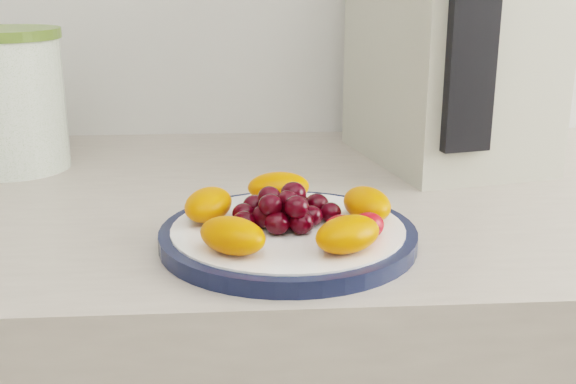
{
  "coord_description": "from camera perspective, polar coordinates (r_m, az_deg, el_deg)",
  "views": [
    {
      "loc": [
        -0.07,
        0.42,
        1.14
      ],
      "look_at": [
        -0.03,
        1.03,
        0.95
      ],
      "focal_mm": 45.0,
      "sensor_mm": 36.0,
      "label": 1
    }
  ],
  "objects": [
    {
      "name": "plate_rim",
      "position": [
        0.66,
        -0.0,
        -3.55
      ],
      "size": [
        0.23,
        0.23,
        0.01
      ],
      "primitive_type": "cylinder",
      "color": "#101732",
      "rests_on": "counter"
    },
    {
      "name": "canister_lid",
      "position": [
        0.94,
        -21.74,
        11.56
      ],
      "size": [
        0.14,
        0.14,
        0.01
      ],
      "primitive_type": "cylinder",
      "rotation": [
        0.0,
        0.0,
        0.0
      ],
      "color": "#566F2B",
      "rests_on": "canister"
    },
    {
      "name": "fruit_plate",
      "position": [
        0.65,
        0.11,
        -1.56
      ],
      "size": [
        0.2,
        0.19,
        0.04
      ],
      "color": "#DF5200",
      "rests_on": "plate_face"
    },
    {
      "name": "canister",
      "position": [
        0.95,
        -21.17,
        6.43
      ],
      "size": [
        0.13,
        0.13,
        0.16
      ],
      "primitive_type": "cylinder",
      "rotation": [
        0.0,
        0.0,
        0.0
      ],
      "color": "#426C21",
      "rests_on": "counter"
    },
    {
      "name": "appliance_panel",
      "position": [
        0.81,
        14.31,
        11.49
      ],
      "size": [
        0.06,
        0.03,
        0.24
      ],
      "primitive_type": "cube",
      "rotation": [
        0.0,
        0.0,
        0.21
      ],
      "color": "black",
      "rests_on": "appliance_body"
    },
    {
      "name": "plate_face",
      "position": [
        0.66,
        0.0,
        -3.47
      ],
      "size": [
        0.21,
        0.21,
        0.02
      ],
      "primitive_type": "cylinder",
      "color": "white",
      "rests_on": "counter"
    },
    {
      "name": "appliance_body",
      "position": [
        0.95,
        12.65,
        12.1
      ],
      "size": [
        0.24,
        0.29,
        0.32
      ],
      "primitive_type": "cube",
      "rotation": [
        0.0,
        0.0,
        0.21
      ],
      "color": "#B4B19D",
      "rests_on": "counter"
    }
  ]
}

